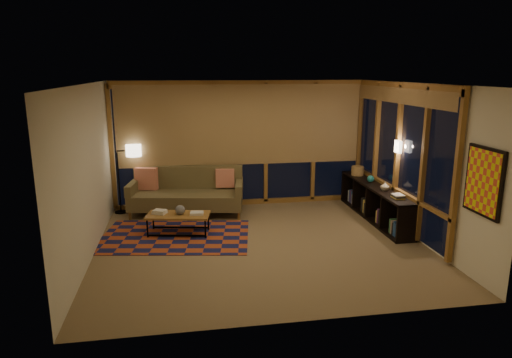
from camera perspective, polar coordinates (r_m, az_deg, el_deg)
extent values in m
cube|color=#8B7357|center=(7.89, 0.62, -8.17)|extent=(5.50, 5.00, 0.01)
cube|color=white|center=(7.34, 0.68, 11.82)|extent=(5.50, 5.00, 0.01)
cube|color=beige|center=(9.93, -1.91, 4.43)|extent=(5.50, 0.01, 2.70)
cube|color=beige|center=(5.14, 5.60, -4.31)|extent=(5.50, 0.01, 2.70)
cube|color=beige|center=(7.53, -20.43, 0.63)|extent=(0.01, 5.00, 2.70)
cube|color=beige|center=(8.43, 19.40, 2.02)|extent=(0.01, 5.00, 2.70)
cube|color=#A4401D|center=(8.37, -10.07, -7.06)|extent=(2.86, 2.14, 0.01)
sphere|color=black|center=(8.34, -9.47, -3.80)|extent=(0.22, 0.22, 0.18)
cylinder|color=#98754C|center=(10.11, 12.58, 1.02)|extent=(0.31, 0.31, 0.20)
sphere|color=#17625F|center=(9.54, 14.13, 0.02)|extent=(0.16, 0.16, 0.14)
imported|color=tan|center=(8.95, 15.82, -0.86)|extent=(0.20, 0.20, 0.17)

